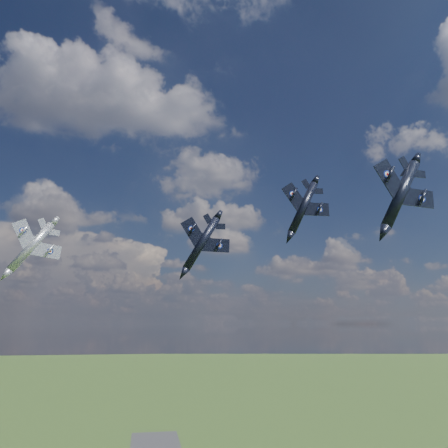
{
  "coord_description": "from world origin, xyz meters",
  "views": [
    {
      "loc": [
        -8.8,
        -51.28,
        66.64
      ],
      "look_at": [
        3.11,
        15.69,
        82.27
      ],
      "focal_mm": 35.0,
      "sensor_mm": 36.0,
      "label": 1
    }
  ],
  "objects": [
    {
      "name": "jet_lead_navy",
      "position": [
        -0.77,
        13.14,
        78.57
      ],
      "size": [
        9.44,
        12.73,
        6.68
      ],
      "primitive_type": null,
      "rotation": [
        0.0,
        0.52,
        -0.04
      ],
      "color": "black"
    },
    {
      "name": "jet_right_navy",
      "position": [
        23.06,
        -2.22,
        82.96
      ],
      "size": [
        11.61,
        15.18,
        7.73
      ],
      "primitive_type": null,
      "rotation": [
        0.0,
        0.53,
        0.09
      ],
      "color": "black"
    },
    {
      "name": "jet_high_navy",
      "position": [
        19.15,
        22.57,
        87.57
      ],
      "size": [
        11.58,
        15.38,
        7.6
      ],
      "primitive_type": null,
      "rotation": [
        0.0,
        0.47,
        0.04
      ],
      "color": "black"
    },
    {
      "name": "jet_left_silver",
      "position": [
        -28.99,
        29.29,
        79.98
      ],
      "size": [
        14.2,
        17.02,
        8.47
      ],
      "primitive_type": null,
      "rotation": [
        0.0,
        0.61,
        0.3
      ],
      "color": "gray"
    }
  ]
}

